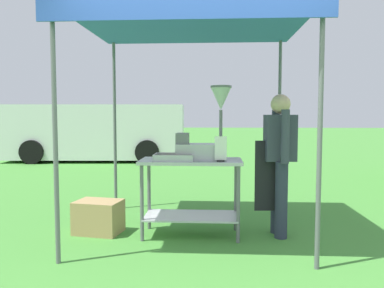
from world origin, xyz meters
The scene contains 9 objects.
ground_plane centered at (0.00, 6.00, 0.00)m, with size 70.00×70.00×0.00m, color #478E38.
stall_canopy centered at (-0.18, 0.93, 2.36)m, with size 2.57×2.31×2.46m.
donut_cart centered at (-0.18, 0.83, 0.62)m, with size 1.14×0.56×0.87m.
donut_tray centered at (-0.37, 0.75, 0.90)m, with size 0.44×0.32×0.07m.
donut_fryer centered at (-0.02, 0.83, 1.16)m, with size 0.62×0.28×0.83m.
menu_sign centered at (0.15, 0.66, 0.99)m, with size 0.13×0.05×0.27m.
vendor centered at (0.81, 0.89, 0.90)m, with size 0.46×0.54×1.61m.
supply_crate centered at (-1.27, 0.86, 0.19)m, with size 0.57×0.45×0.38m.
van_white centered at (-3.53, 8.17, 0.88)m, with size 5.39×2.33×1.69m.
Camera 1 is at (0.08, -3.49, 1.37)m, focal length 36.04 mm.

